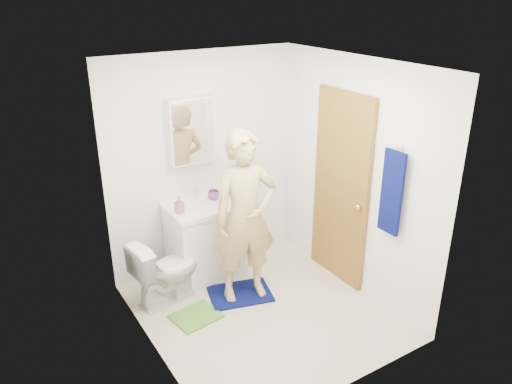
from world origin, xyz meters
TOP-DOWN VIEW (x-y plane):
  - floor at (0.00, 0.00)m, footprint 2.20×2.40m
  - ceiling at (0.00, 0.00)m, footprint 2.20×2.40m
  - wall_back at (0.00, 1.21)m, footprint 2.20×0.02m
  - wall_front at (0.00, -1.21)m, footprint 2.20×0.02m
  - wall_left at (-1.11, 0.00)m, footprint 0.02×2.40m
  - wall_right at (1.11, 0.00)m, footprint 0.02×2.40m
  - vanity_cabinet at (-0.15, 0.91)m, footprint 0.75×0.55m
  - countertop at (-0.15, 0.91)m, footprint 0.79×0.59m
  - sink_basin at (-0.15, 0.91)m, footprint 0.40×0.40m
  - faucet at (-0.15, 1.09)m, footprint 0.03×0.03m
  - medicine_cabinet at (-0.15, 1.14)m, footprint 0.50×0.12m
  - mirror_panel at (-0.15, 1.08)m, footprint 0.46×0.01m
  - door at (1.07, 0.15)m, footprint 0.05×0.80m
  - door_knob at (1.03, -0.17)m, footprint 0.07×0.07m
  - towel at (1.03, -0.57)m, footprint 0.03×0.24m
  - towel_hook at (1.07, -0.57)m, footprint 0.06×0.02m
  - toilet at (-0.71, 0.68)m, footprint 0.73×0.48m
  - bath_mat at (-0.04, 0.36)m, footprint 0.73×0.61m
  - green_rug at (-0.60, 0.26)m, footprint 0.48×0.42m
  - soap_dispenser at (-0.45, 0.86)m, footprint 0.08×0.08m
  - toothbrush_cup at (0.00, 0.98)m, footprint 0.13×0.13m
  - man at (0.00, 0.31)m, footprint 0.71×0.53m

SIDE VIEW (x-z plane):
  - floor at x=0.00m, z-range -0.02..0.00m
  - green_rug at x=-0.60m, z-range 0.00..0.02m
  - bath_mat at x=-0.04m, z-range 0.00..0.02m
  - toilet at x=-0.71m, z-range 0.00..0.70m
  - vanity_cabinet at x=-0.15m, z-range 0.00..0.80m
  - countertop at x=-0.15m, z-range 0.80..0.85m
  - sink_basin at x=-0.15m, z-range 0.83..0.86m
  - toothbrush_cup at x=0.00m, z-range 0.85..0.95m
  - man at x=0.00m, z-range 0.02..1.78m
  - faucet at x=-0.15m, z-range 0.85..0.97m
  - soap_dispenser at x=-0.45m, z-range 0.85..1.02m
  - door_knob at x=1.03m, z-range 0.91..0.98m
  - door at x=1.07m, z-range 0.00..2.05m
  - wall_back at x=0.00m, z-range 0.00..2.40m
  - wall_front at x=0.00m, z-range 0.00..2.40m
  - wall_left at x=-1.11m, z-range 0.00..2.40m
  - wall_right at x=1.11m, z-range 0.00..2.40m
  - towel at x=1.03m, z-range 0.85..1.65m
  - medicine_cabinet at x=-0.15m, z-range 1.25..1.95m
  - mirror_panel at x=-0.15m, z-range 1.27..1.93m
  - towel_hook at x=1.07m, z-range 1.66..1.68m
  - ceiling at x=0.00m, z-range 2.40..2.42m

